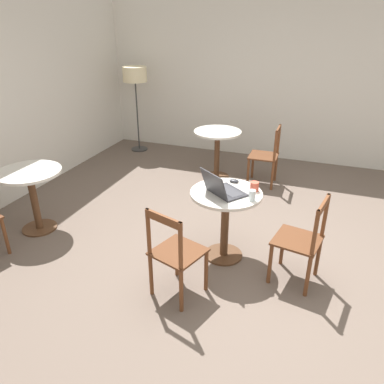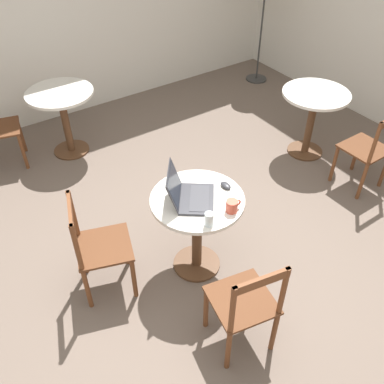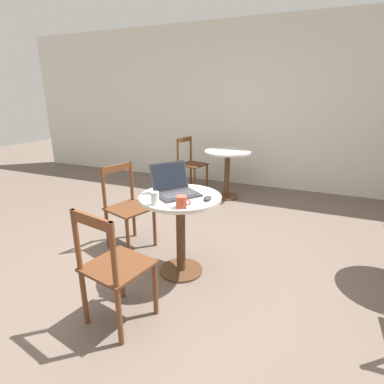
{
  "view_description": "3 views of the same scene",
  "coord_description": "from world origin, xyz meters",
  "px_view_note": "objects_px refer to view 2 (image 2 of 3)",
  "views": [
    {
      "loc": [
        -3.11,
        -0.61,
        2.29
      ],
      "look_at": [
        -0.03,
        0.53,
        0.71
      ],
      "focal_mm": 35.0,
      "sensor_mm": 36.0,
      "label": 1
    },
    {
      "loc": [
        -1.3,
        -1.72,
        2.78
      ],
      "look_at": [
        0.14,
        0.41,
        0.61
      ],
      "focal_mm": 40.0,
      "sensor_mm": 36.0,
      "label": 2
    },
    {
      "loc": [
        1.07,
        -1.95,
        1.55
      ],
      "look_at": [
        0.05,
        0.44,
        0.7
      ],
      "focal_mm": 28.0,
      "sensor_mm": 36.0,
      "label": 3
    }
  ],
  "objects_px": {
    "cafe_table_near": "(197,217)",
    "chair_near_left": "(98,247)",
    "chair_near_front": "(245,305)",
    "mug": "(232,206)",
    "cafe_table_mid": "(313,108)",
    "laptop": "(189,194)",
    "chair_mid_front": "(369,150)",
    "mouse": "(226,185)",
    "drinking_glass": "(209,219)",
    "cafe_table_far": "(63,108)"
  },
  "relations": [
    {
      "from": "cafe_table_near",
      "to": "chair_near_left",
      "type": "xyz_separation_m",
      "value": [
        -0.72,
        0.24,
        -0.12
      ]
    },
    {
      "from": "chair_near_left",
      "to": "chair_near_front",
      "type": "relative_size",
      "value": 1.0
    },
    {
      "from": "chair_near_left",
      "to": "mug",
      "type": "xyz_separation_m",
      "value": [
        0.85,
        -0.48,
        0.34
      ]
    },
    {
      "from": "chair_near_left",
      "to": "cafe_table_mid",
      "type": "bearing_deg",
      "value": 9.33
    },
    {
      "from": "mug",
      "to": "laptop",
      "type": "bearing_deg",
      "value": 124.63
    },
    {
      "from": "chair_near_left",
      "to": "chair_mid_front",
      "type": "xyz_separation_m",
      "value": [
        2.69,
        -0.3,
        0.0
      ]
    },
    {
      "from": "mouse",
      "to": "chair_mid_front",
      "type": "bearing_deg",
      "value": -1.6
    },
    {
      "from": "drinking_glass",
      "to": "chair_near_left",
      "type": "bearing_deg",
      "value": 141.48
    },
    {
      "from": "chair_near_front",
      "to": "mouse",
      "type": "relative_size",
      "value": 8.66
    },
    {
      "from": "laptop",
      "to": "chair_mid_front",
      "type": "bearing_deg",
      "value": -2.24
    },
    {
      "from": "chair_near_left",
      "to": "drinking_glass",
      "type": "height_order",
      "value": "chair_near_left"
    },
    {
      "from": "cafe_table_mid",
      "to": "mug",
      "type": "bearing_deg",
      "value": -153.25
    },
    {
      "from": "cafe_table_near",
      "to": "mug",
      "type": "distance_m",
      "value": 0.36
    },
    {
      "from": "mouse",
      "to": "mug",
      "type": "height_order",
      "value": "mug"
    },
    {
      "from": "drinking_glass",
      "to": "chair_near_front",
      "type": "bearing_deg",
      "value": -96.5
    },
    {
      "from": "cafe_table_far",
      "to": "laptop",
      "type": "height_order",
      "value": "laptop"
    },
    {
      "from": "chair_mid_front",
      "to": "mug",
      "type": "distance_m",
      "value": 1.88
    },
    {
      "from": "cafe_table_far",
      "to": "drinking_glass",
      "type": "relative_size",
      "value": 7.15
    },
    {
      "from": "cafe_table_near",
      "to": "mouse",
      "type": "relative_size",
      "value": 7.33
    },
    {
      "from": "cafe_table_near",
      "to": "cafe_table_far",
      "type": "bearing_deg",
      "value": 96.1
    },
    {
      "from": "cafe_table_near",
      "to": "cafe_table_mid",
      "type": "height_order",
      "value": "same"
    },
    {
      "from": "cafe_table_near",
      "to": "drinking_glass",
      "type": "xyz_separation_m",
      "value": [
        -0.09,
        -0.27,
        0.23
      ]
    },
    {
      "from": "cafe_table_near",
      "to": "chair_mid_front",
      "type": "xyz_separation_m",
      "value": [
        1.97,
        -0.06,
        -0.12
      ]
    },
    {
      "from": "drinking_glass",
      "to": "cafe_table_near",
      "type": "bearing_deg",
      "value": 71.7
    },
    {
      "from": "cafe_table_mid",
      "to": "chair_near_front",
      "type": "distance_m",
      "value": 2.55
    },
    {
      "from": "chair_near_left",
      "to": "chair_near_front",
      "type": "distance_m",
      "value": 1.15
    },
    {
      "from": "mouse",
      "to": "chair_near_front",
      "type": "bearing_deg",
      "value": -117.91
    },
    {
      "from": "cafe_table_far",
      "to": "chair_mid_front",
      "type": "height_order",
      "value": "chair_mid_front"
    },
    {
      "from": "cafe_table_far",
      "to": "chair_near_left",
      "type": "height_order",
      "value": "chair_near_left"
    },
    {
      "from": "cafe_table_mid",
      "to": "chair_near_left",
      "type": "relative_size",
      "value": 0.85
    },
    {
      "from": "cafe_table_near",
      "to": "mouse",
      "type": "height_order",
      "value": "mouse"
    },
    {
      "from": "laptop",
      "to": "mouse",
      "type": "distance_m",
      "value": 0.31
    },
    {
      "from": "cafe_table_mid",
      "to": "cafe_table_far",
      "type": "distance_m",
      "value": 2.65
    },
    {
      "from": "cafe_table_mid",
      "to": "laptop",
      "type": "bearing_deg",
      "value": -161.9
    },
    {
      "from": "cafe_table_mid",
      "to": "cafe_table_near",
      "type": "bearing_deg",
      "value": -160.91
    },
    {
      "from": "cafe_table_far",
      "to": "cafe_table_mid",
      "type": "bearing_deg",
      "value": -34.39
    },
    {
      "from": "drinking_glass",
      "to": "cafe_table_mid",
      "type": "bearing_deg",
      "value": 24.82
    },
    {
      "from": "chair_near_front",
      "to": "mug",
      "type": "relative_size",
      "value": 7.12
    },
    {
      "from": "cafe_table_near",
      "to": "mouse",
      "type": "bearing_deg",
      "value": -2.78
    },
    {
      "from": "cafe_table_mid",
      "to": "drinking_glass",
      "type": "xyz_separation_m",
      "value": [
        -2.04,
        -0.95,
        0.23
      ]
    },
    {
      "from": "chair_mid_front",
      "to": "mug",
      "type": "bearing_deg",
      "value": -174.25
    },
    {
      "from": "laptop",
      "to": "mouse",
      "type": "relative_size",
      "value": 4.7
    },
    {
      "from": "chair_near_front",
      "to": "laptop",
      "type": "height_order",
      "value": "laptop"
    },
    {
      "from": "chair_near_front",
      "to": "drinking_glass",
      "type": "relative_size",
      "value": 8.45
    },
    {
      "from": "cafe_table_near",
      "to": "chair_mid_front",
      "type": "distance_m",
      "value": 1.97
    },
    {
      "from": "cafe_table_far",
      "to": "chair_near_front",
      "type": "bearing_deg",
      "value": -88.29
    },
    {
      "from": "chair_near_front",
      "to": "mug",
      "type": "bearing_deg",
      "value": 62.15
    },
    {
      "from": "chair_near_front",
      "to": "chair_mid_front",
      "type": "bearing_deg",
      "value": 18.31
    },
    {
      "from": "mouse",
      "to": "cafe_table_far",
      "type": "bearing_deg",
      "value": 102.46
    },
    {
      "from": "chair_near_front",
      "to": "laptop",
      "type": "distance_m",
      "value": 0.86
    }
  ]
}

